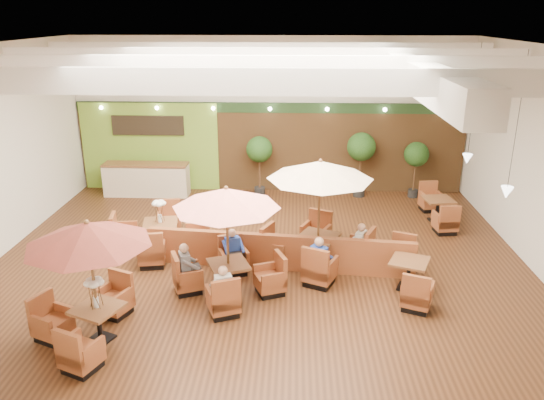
# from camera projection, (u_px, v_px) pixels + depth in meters

# --- Properties ---
(room) EXTENTS (14.04, 14.00, 5.52)m
(room) POSITION_uv_depth(u_px,v_px,m) (271.00, 116.00, 14.11)
(room) COLOR #381E0F
(room) RESTS_ON ground
(service_counter) EXTENTS (3.00, 0.75, 1.18)m
(service_counter) POSITION_uv_depth(u_px,v_px,m) (147.00, 179.00, 18.98)
(service_counter) COLOR beige
(service_counter) RESTS_ON ground
(booth_divider) EXTENTS (6.81, 0.89, 0.95)m
(booth_divider) POSITION_uv_depth(u_px,v_px,m) (279.00, 252.00, 13.48)
(booth_divider) COLOR brown
(booth_divider) RESTS_ON ground
(table_0) EXTENTS (2.56, 2.71, 2.60)m
(table_0) POSITION_uv_depth(u_px,v_px,m) (87.00, 256.00, 10.06)
(table_0) COLOR brown
(table_0) RESTS_ON ground
(table_1) EXTENTS (2.75, 2.75, 2.64)m
(table_1) POSITION_uv_depth(u_px,v_px,m) (227.00, 221.00, 11.89)
(table_1) COLOR brown
(table_1) RESTS_ON ground
(table_2) EXTENTS (3.01, 3.01, 2.86)m
(table_2) POSITION_uv_depth(u_px,v_px,m) (319.00, 195.00, 13.21)
(table_2) COLOR brown
(table_2) RESTS_ON ground
(table_3) EXTENTS (2.82, 2.82, 1.59)m
(table_3) POSITION_uv_depth(u_px,v_px,m) (161.00, 234.00, 14.63)
(table_3) COLOR brown
(table_3) RESTS_ON ground
(table_4) EXTENTS (1.09, 2.67, 0.94)m
(table_4) POSITION_uv_depth(u_px,v_px,m) (408.00, 275.00, 12.55)
(table_4) COLOR brown
(table_4) RESTS_ON ground
(table_5) EXTENTS (0.96, 2.60, 0.95)m
(table_5) POSITION_uv_depth(u_px,v_px,m) (437.00, 210.00, 16.65)
(table_5) COLOR brown
(table_5) RESTS_ON ground
(topiary_0) EXTENTS (0.93, 0.93, 2.15)m
(topiary_0) POSITION_uv_depth(u_px,v_px,m) (259.00, 152.00, 18.66)
(topiary_0) COLOR black
(topiary_0) RESTS_ON ground
(topiary_1) EXTENTS (1.00, 1.00, 2.32)m
(topiary_1) POSITION_uv_depth(u_px,v_px,m) (361.00, 149.00, 18.47)
(topiary_1) COLOR black
(topiary_1) RESTS_ON ground
(topiary_2) EXTENTS (0.86, 0.86, 2.00)m
(topiary_2) POSITION_uv_depth(u_px,v_px,m) (416.00, 156.00, 18.47)
(topiary_2) COLOR black
(topiary_2) RESTS_ON ground
(diner_0) EXTENTS (0.40, 0.37, 0.73)m
(diner_0) POSITION_uv_depth(u_px,v_px,m) (223.00, 284.00, 11.34)
(diner_0) COLOR white
(diner_0) RESTS_ON ground
(diner_1) EXTENTS (0.41, 0.39, 0.73)m
(diner_1) POSITION_uv_depth(u_px,v_px,m) (233.00, 247.00, 13.15)
(diner_1) COLOR #2848B0
(diner_1) RESTS_ON ground
(diner_2) EXTENTS (0.40, 0.43, 0.78)m
(diner_2) POSITION_uv_depth(u_px,v_px,m) (187.00, 263.00, 12.28)
(diner_2) COLOR slate
(diner_2) RESTS_ON ground
(diner_3) EXTENTS (0.45, 0.44, 0.79)m
(diner_3) POSITION_uv_depth(u_px,v_px,m) (320.00, 256.00, 12.61)
(diner_3) COLOR #2848B0
(diner_3) RESTS_ON ground
(diner_4) EXTENTS (0.39, 0.41, 0.73)m
(diner_4) POSITION_uv_depth(u_px,v_px,m) (359.00, 240.00, 13.56)
(diner_4) COLOR white
(diner_4) RESTS_ON ground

